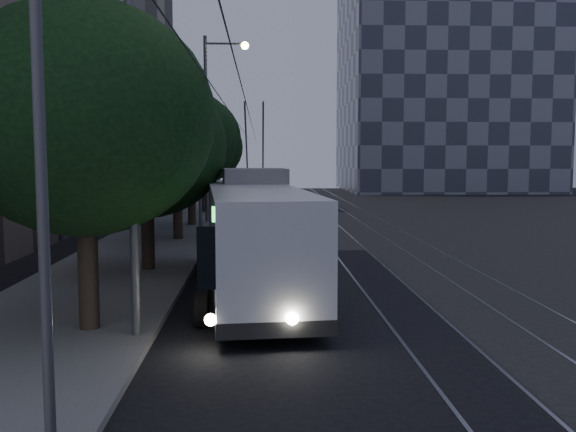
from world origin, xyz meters
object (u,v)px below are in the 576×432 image
at_px(pickup_silver, 246,231).
at_px(car_white_d, 260,196).
at_px(car_white_b, 237,209).
at_px(car_white_a, 261,219).
at_px(car_white_c, 250,202).
at_px(streetlamp_near, 151,61).
at_px(trolleybus, 254,236).
at_px(streetlamp_far, 213,112).

height_order(pickup_silver, car_white_d, pickup_silver).
bearing_deg(car_white_b, car_white_a, -84.41).
distance_m(pickup_silver, car_white_d, 25.56).
height_order(pickup_silver, car_white_c, pickup_silver).
height_order(car_white_a, car_white_d, car_white_a).
bearing_deg(pickup_silver, streetlamp_near, -99.32).
bearing_deg(car_white_a, car_white_c, 69.18).
distance_m(pickup_silver, car_white_b, 12.26).
xyz_separation_m(trolleybus, pickup_silver, (-0.43, 8.76, -0.89)).
relative_size(trolleybus, pickup_silver, 2.23).
bearing_deg(car_white_d, streetlamp_near, -115.86).
bearing_deg(streetlamp_near, streetlamp_far, 91.02).
height_order(car_white_d, streetlamp_near, streetlamp_near).
bearing_deg(streetlamp_far, pickup_silver, -78.47).
relative_size(streetlamp_near, streetlamp_far, 0.91).
distance_m(trolleybus, car_white_c, 26.01).
relative_size(trolleybus, car_white_c, 2.67).
distance_m(pickup_silver, streetlamp_far, 11.69).
relative_size(car_white_b, streetlamp_near, 0.47).
bearing_deg(trolleybus, pickup_silver, 87.65).
xyz_separation_m(car_white_b, car_white_d, (1.46, 13.32, -0.05)).
distance_m(pickup_silver, streetlamp_near, 14.65).
height_order(car_white_a, streetlamp_near, streetlamp_near).
height_order(car_white_a, streetlamp_far, streetlamp_far).
bearing_deg(car_white_d, trolleybus, -112.89).
relative_size(car_white_a, streetlamp_far, 0.42).
distance_m(trolleybus, streetlamp_far, 19.53).
bearing_deg(car_white_d, car_white_c, -117.49).
distance_m(trolleybus, car_white_b, 21.05).
distance_m(pickup_silver, car_white_c, 17.23).
height_order(trolleybus, car_white_a, trolleybus).
distance_m(pickup_silver, car_white_a, 5.27).
bearing_deg(streetlamp_far, trolleybus, -82.48).
bearing_deg(streetlamp_near, car_white_a, 83.18).
xyz_separation_m(car_white_a, car_white_b, (-1.46, 7.01, -0.10)).
distance_m(car_white_a, streetlamp_far, 7.87).
bearing_deg(trolleybus, car_white_b, 88.25).
xyz_separation_m(car_white_d, streetlamp_far, (-2.68, -15.54, 5.79)).
distance_m(car_white_c, streetlamp_far, 9.39).
bearing_deg(car_white_a, car_white_b, 77.53).
bearing_deg(trolleybus, streetlamp_near, -118.10).
bearing_deg(streetlamp_near, pickup_silver, 83.21).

